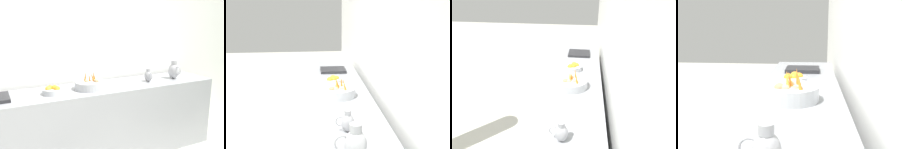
{
  "view_description": "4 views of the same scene",
  "coord_description": "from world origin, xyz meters",
  "views": [
    {
      "loc": [
        1.19,
        -0.95,
        1.73
      ],
      "look_at": [
        -1.38,
        0.33,
        1.11
      ],
      "focal_mm": 40.0,
      "sensor_mm": 36.0,
      "label": 1
    },
    {
      "loc": [
        -1.2,
        3.08,
        1.97
      ],
      "look_at": [
        -1.52,
        -0.13,
        1.1
      ],
      "focal_mm": 48.96,
      "sensor_mm": 36.0,
      "label": 2
    },
    {
      "loc": [
        -1.64,
        2.03,
        2.06
      ],
      "look_at": [
        -1.39,
        -0.06,
        1.0
      ],
      "focal_mm": 31.31,
      "sensor_mm": 36.0,
      "label": 3
    },
    {
      "loc": [
        -1.63,
        1.7,
        1.42
      ],
      "look_at": [
        -1.48,
        0.02,
        1.09
      ],
      "focal_mm": 41.8,
      "sensor_mm": 36.0,
      "label": 4
    }
  ],
  "objects": [
    {
      "name": "tile_wall_left",
      "position": [
        -1.95,
        0.62,
        1.5
      ],
      "size": [
        0.1,
        7.77,
        3.0
      ],
      "primitive_type": "cube",
      "color": "white",
      "rests_on": "ground_plane"
    },
    {
      "name": "vegetable_colander",
      "position": [
        -1.49,
        0.1,
        0.98
      ],
      "size": [
        0.37,
        0.37,
        0.21
      ],
      "color": "#ADAFB5",
      "rests_on": "prep_counter"
    },
    {
      "name": "orange_bowl",
      "position": [
        -1.48,
        -0.35,
        0.97
      ],
      "size": [
        0.23,
        0.23,
        0.1
      ],
      "color": "#ADAFB5",
      "rests_on": "prep_counter"
    },
    {
      "name": "counter_sink_basin",
      "position": [
        -1.53,
        -0.94,
        0.95
      ],
      "size": [
        0.34,
        0.3,
        0.04
      ],
      "primitive_type": "cube",
      "color": "#232326",
      "rests_on": "prep_counter"
    }
  ]
}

